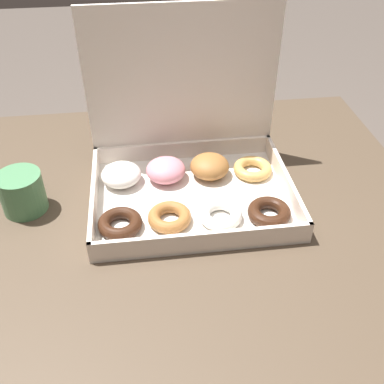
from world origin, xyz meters
name	(u,v)px	position (x,y,z in m)	size (l,w,h in m)	color
dining_table	(169,261)	(0.00, 0.00, 0.63)	(1.06, 0.94, 0.73)	#4C3D2D
donut_box	(187,162)	(0.05, 0.12, 0.79)	(0.39, 0.31, 0.34)	silver
coffee_mug	(22,192)	(-0.27, 0.09, 0.77)	(0.08, 0.08, 0.08)	#4C8456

